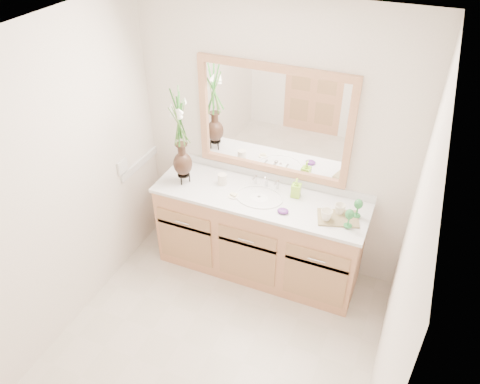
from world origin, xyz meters
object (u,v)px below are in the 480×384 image
at_px(flower_vase, 180,127).
at_px(tumbler, 222,179).
at_px(soap_bottle, 296,189).
at_px(tray, 338,218).

bearing_deg(flower_vase, tumbler, 17.93).
height_order(flower_vase, soap_bottle, flower_vase).
bearing_deg(soap_bottle, tray, -26.96).
height_order(tumbler, tray, tumbler).
bearing_deg(soap_bottle, tumbler, -177.95).
xyz_separation_m(tumbler, tray, (1.05, -0.09, -0.04)).
bearing_deg(tray, tumbler, 158.27).
height_order(flower_vase, tray, flower_vase).
distance_m(flower_vase, tumbler, 0.60).
height_order(tumbler, soap_bottle, soap_bottle).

